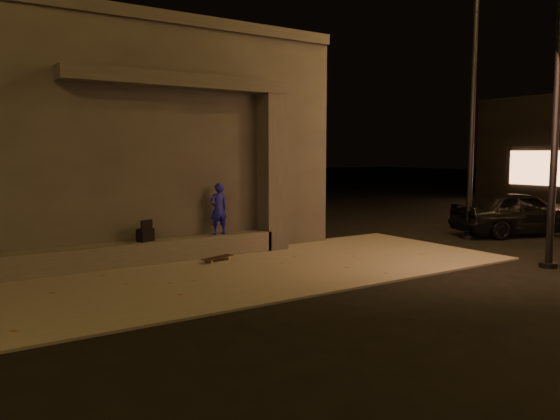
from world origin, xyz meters
TOP-DOWN VIEW (x-y plane):
  - ground at (0.00, 0.00)m, footprint 120.00×120.00m
  - sidewalk at (0.00, 2.00)m, footprint 11.00×4.40m
  - building at (-1.00, 6.49)m, footprint 9.00×5.10m
  - ledge at (-1.50, 3.75)m, footprint 6.00×0.55m
  - column at (1.70, 3.75)m, footprint 0.55×0.55m
  - canopy at (-0.50, 3.80)m, footprint 5.00×0.70m
  - skateboarder at (0.28, 3.75)m, footprint 0.42×0.28m
  - backpack at (-1.40, 3.75)m, footprint 0.37×0.31m
  - skateboard at (-0.08, 3.10)m, footprint 0.81×0.45m
  - street_lamp_0 at (5.27, -0.99)m, footprint 0.36×0.36m
  - street_lamp_2 at (6.99, 2.26)m, footprint 0.36×0.36m
  - car_a at (8.70, 1.93)m, footprint 3.97×2.64m

SIDE VIEW (x-z plane):
  - ground at x=0.00m, z-range 0.00..0.00m
  - sidewalk at x=0.00m, z-range 0.00..0.04m
  - skateboard at x=-0.08m, z-range 0.07..0.15m
  - ledge at x=-1.50m, z-range 0.04..0.49m
  - car_a at x=8.70m, z-range 0.00..1.26m
  - backpack at x=-1.40m, z-range 0.42..0.87m
  - skateboarder at x=0.28m, z-range 0.49..1.64m
  - column at x=1.70m, z-range 0.04..3.64m
  - building at x=-1.00m, z-range -0.01..5.22m
  - canopy at x=-0.50m, z-range 3.64..3.92m
  - street_lamp_0 at x=5.27m, z-range 0.50..8.35m
  - street_lamp_2 at x=6.99m, z-range 0.50..8.54m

